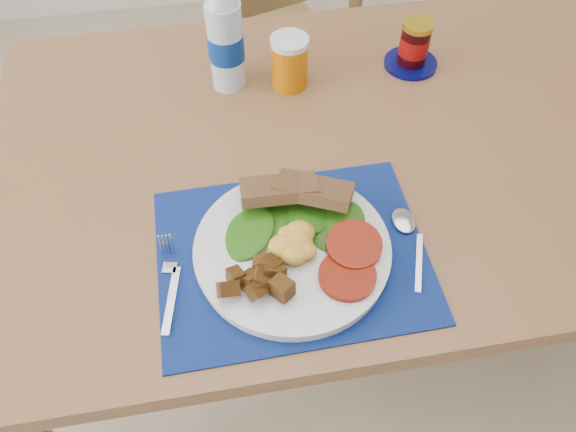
% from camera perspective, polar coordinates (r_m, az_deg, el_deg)
% --- Properties ---
extents(ground, '(4.00, 4.00, 0.00)m').
position_cam_1_polar(ground, '(1.63, 5.83, -16.76)').
color(ground, gray).
rests_on(ground, ground).
extents(table, '(1.40, 0.90, 0.75)m').
position_cam_1_polar(table, '(1.16, 6.19, 4.69)').
color(table, brown).
rests_on(table, ground).
extents(chair_far, '(0.54, 0.53, 1.18)m').
position_cam_1_polar(chair_far, '(1.70, -1.32, 19.13)').
color(chair_far, brown).
rests_on(chair_far, ground).
extents(placemat, '(0.44, 0.35, 0.00)m').
position_cam_1_polar(placemat, '(0.92, 0.42, -3.92)').
color(placemat, '#041132').
rests_on(placemat, table).
extents(breakfast_plate, '(0.31, 0.31, 0.08)m').
position_cam_1_polar(breakfast_plate, '(0.90, 0.09, -3.36)').
color(breakfast_plate, silver).
rests_on(breakfast_plate, placemat).
extents(fork, '(0.04, 0.17, 0.00)m').
position_cam_1_polar(fork, '(0.91, -11.86, -6.31)').
color(fork, '#B2B5BA').
rests_on(fork, placemat).
extents(spoon, '(0.05, 0.17, 0.00)m').
position_cam_1_polar(spoon, '(0.96, 12.12, -1.82)').
color(spoon, '#B2B5BA').
rests_on(spoon, placemat).
extents(water_bottle, '(0.07, 0.07, 0.25)m').
position_cam_1_polar(water_bottle, '(1.17, -6.38, 17.43)').
color(water_bottle, '#ADBFCC').
rests_on(water_bottle, table).
extents(juice_glass, '(0.08, 0.08, 0.11)m').
position_cam_1_polar(juice_glass, '(1.19, 0.14, 15.23)').
color(juice_glass, '#BE5F05').
rests_on(juice_glass, table).
extents(jam_on_saucer, '(0.12, 0.12, 0.10)m').
position_cam_1_polar(jam_on_saucer, '(1.28, 12.65, 16.41)').
color(jam_on_saucer, '#040647').
rests_on(jam_on_saucer, table).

